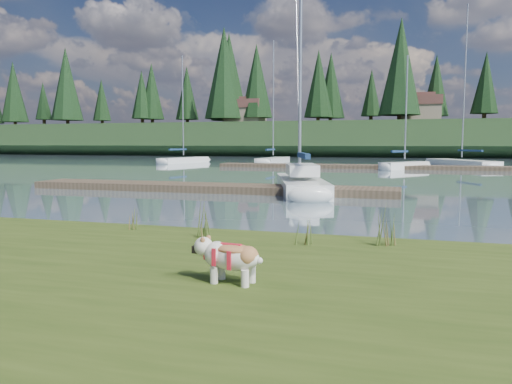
% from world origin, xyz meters
% --- Properties ---
extents(ground, '(200.00, 200.00, 0.00)m').
position_xyz_m(ground, '(0.00, 30.00, 0.00)').
color(ground, slate).
rests_on(ground, ground).
extents(bank, '(60.00, 9.00, 0.35)m').
position_xyz_m(bank, '(0.00, -6.00, 0.17)').
color(bank, '#394B17').
rests_on(bank, ground).
extents(ridge, '(200.00, 20.00, 5.00)m').
position_xyz_m(ridge, '(0.00, 73.00, 2.50)').
color(ridge, '#1C3017').
rests_on(ridge, ground).
extents(bulldog, '(0.91, 0.43, 0.54)m').
position_xyz_m(bulldog, '(2.12, -5.06, 0.69)').
color(bulldog, silver).
rests_on(bulldog, bank).
extents(sailboat_main, '(3.99, 8.50, 12.10)m').
position_xyz_m(sailboat_main, '(-0.28, 10.56, 0.42)').
color(sailboat_main, white).
rests_on(sailboat_main, ground).
extents(dock_near, '(16.00, 2.00, 0.30)m').
position_xyz_m(dock_near, '(-4.00, 9.00, 0.15)').
color(dock_near, '#4C3D2C').
rests_on(dock_near, ground).
extents(dock_far, '(26.00, 2.20, 0.30)m').
position_xyz_m(dock_far, '(2.00, 30.00, 0.15)').
color(dock_far, '#4C3D2C').
rests_on(dock_far, ground).
extents(sailboat_bg_0, '(3.26, 7.58, 10.86)m').
position_xyz_m(sailboat_bg_0, '(-17.42, 36.51, 0.32)').
color(sailboat_bg_0, white).
rests_on(sailboat_bg_0, ground).
extents(sailboat_bg_1, '(1.80, 8.24, 12.22)m').
position_xyz_m(sailboat_bg_1, '(-8.66, 38.64, 0.33)').
color(sailboat_bg_1, white).
rests_on(sailboat_bg_1, ground).
extents(sailboat_bg_2, '(4.18, 5.34, 8.85)m').
position_xyz_m(sailboat_bg_2, '(4.32, 30.30, 0.34)').
color(sailboat_bg_2, white).
rests_on(sailboat_bg_2, ground).
extents(sailboat_bg_3, '(6.13, 9.38, 13.92)m').
position_xyz_m(sailboat_bg_3, '(8.41, 37.01, 0.32)').
color(sailboat_bg_3, white).
rests_on(sailboat_bg_3, ground).
extents(weed_0, '(0.17, 0.14, 0.70)m').
position_xyz_m(weed_0, '(0.68, -2.41, 0.64)').
color(weed_0, '#475B23').
rests_on(weed_0, bank).
extents(weed_1, '(0.17, 0.14, 0.42)m').
position_xyz_m(weed_1, '(0.71, -2.47, 0.53)').
color(weed_1, '#475B23').
rests_on(weed_1, bank).
extents(weed_2, '(0.17, 0.14, 0.78)m').
position_xyz_m(weed_2, '(3.83, -2.28, 0.68)').
color(weed_2, '#475B23').
rests_on(weed_2, bank).
extents(weed_3, '(0.17, 0.14, 0.53)m').
position_xyz_m(weed_3, '(-0.98, -2.07, 0.57)').
color(weed_3, '#475B23').
rests_on(weed_3, bank).
extents(weed_4, '(0.17, 0.14, 0.52)m').
position_xyz_m(weed_4, '(2.52, -2.53, 0.57)').
color(weed_4, '#475B23').
rests_on(weed_4, bank).
extents(weed_5, '(0.17, 0.14, 0.55)m').
position_xyz_m(weed_5, '(3.89, -2.14, 0.58)').
color(weed_5, '#475B23').
rests_on(weed_5, bank).
extents(mud_lip, '(60.00, 0.50, 0.14)m').
position_xyz_m(mud_lip, '(0.00, -1.60, 0.07)').
color(mud_lip, '#33281C').
rests_on(mud_lip, ground).
extents(conifer_0, '(5.72, 5.72, 14.15)m').
position_xyz_m(conifer_0, '(-55.00, 67.00, 12.64)').
color(conifer_0, '#382619').
rests_on(conifer_0, ridge).
extents(conifer_1, '(4.40, 4.40, 11.30)m').
position_xyz_m(conifer_1, '(-40.00, 71.00, 11.28)').
color(conifer_1, '#382619').
rests_on(conifer_1, ridge).
extents(conifer_2, '(6.60, 6.60, 16.05)m').
position_xyz_m(conifer_2, '(-25.00, 68.00, 13.54)').
color(conifer_2, '#382619').
rests_on(conifer_2, ridge).
extents(conifer_3, '(4.84, 4.84, 12.25)m').
position_xyz_m(conifer_3, '(-10.00, 72.00, 11.74)').
color(conifer_3, '#382619').
rests_on(conifer_3, ridge).
extents(conifer_4, '(6.16, 6.16, 15.10)m').
position_xyz_m(conifer_4, '(3.00, 66.00, 13.09)').
color(conifer_4, '#382619').
rests_on(conifer_4, ridge).
extents(conifer_5, '(3.96, 3.96, 10.35)m').
position_xyz_m(conifer_5, '(15.00, 70.00, 10.83)').
color(conifer_5, '#382619').
rests_on(conifer_5, ridge).
extents(house_0, '(6.30, 5.30, 4.65)m').
position_xyz_m(house_0, '(-22.00, 70.00, 7.31)').
color(house_0, gray).
rests_on(house_0, ridge).
extents(house_1, '(6.30, 5.30, 4.65)m').
position_xyz_m(house_1, '(6.00, 71.00, 7.31)').
color(house_1, gray).
rests_on(house_1, ridge).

